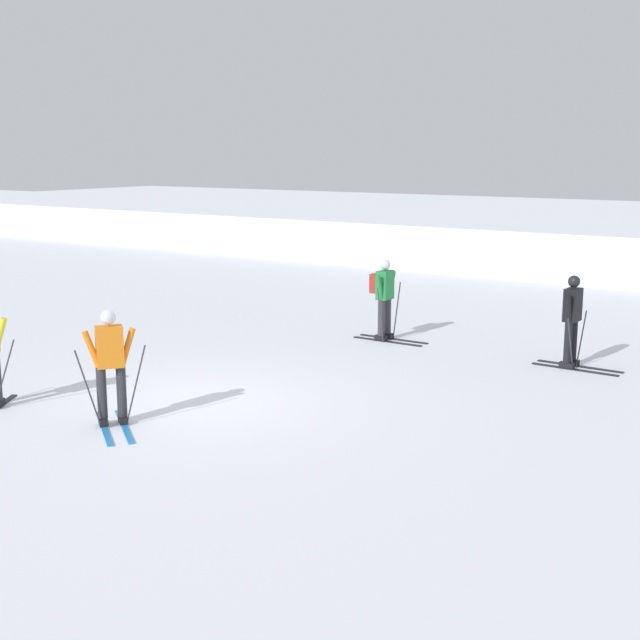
% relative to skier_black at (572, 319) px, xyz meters
% --- Properties ---
extents(ground_plane, '(120.00, 120.00, 0.00)m').
position_rel_skier_black_xyz_m(ground_plane, '(-4.16, -5.50, -0.92)').
color(ground_plane, white).
extents(far_snow_ridge, '(80.00, 8.91, 1.44)m').
position_rel_skier_black_xyz_m(far_snow_ridge, '(-4.16, 14.69, -0.20)').
color(far_snow_ridge, white).
rests_on(far_snow_ridge, ground).
extents(skier_black, '(1.61, 1.00, 1.71)m').
position_rel_skier_black_xyz_m(skier_black, '(0.00, 0.00, 0.00)').
color(skier_black, black).
rests_on(skier_black, ground).
extents(skier_orange, '(1.50, 1.25, 1.71)m').
position_rel_skier_black_xyz_m(skier_orange, '(-4.48, -7.03, 0.00)').
color(skier_orange, '#237AC6').
rests_on(skier_orange, ground).
extents(skier_green, '(1.60, 1.00, 1.71)m').
position_rel_skier_black_xyz_m(skier_green, '(-4.02, 0.15, 0.04)').
color(skier_green, black).
rests_on(skier_green, ground).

